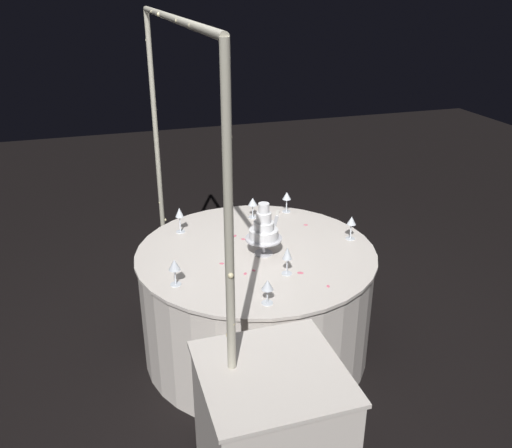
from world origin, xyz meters
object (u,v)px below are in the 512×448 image
Objects in this scene: wine_glass_1 at (351,222)px; cake_knife at (276,218)px; decorative_arch at (180,154)px; side_table at (271,439)px; wine_glass_0 at (267,286)px; wine_glass_5 at (175,266)px; main_table at (256,301)px; wine_glass_6 at (179,214)px; tiered_cake at (264,230)px; wine_glass_3 at (287,255)px; wine_glass_4 at (287,197)px; wine_glass_2 at (253,203)px.

wine_glass_1 is 0.57m from cake_knife.
decorative_arch is 1.05m from cake_knife.
side_table is 0.72m from wine_glass_0.
main_table is at bearing -64.27° from wine_glass_5.
wine_glass_6 is at bearing 4.24° from side_table.
decorative_arch is at bearing 83.52° from tiered_cake.
wine_glass_3 is 0.79m from cake_knife.
wine_glass_4 reaches higher than main_table.
wine_glass_3 reaches higher than wine_glass_0.
wine_glass_5 is at bearing 109.85° from tiered_cake.
wine_glass_4 is at bearing -20.07° from wine_glass_3.
wine_glass_6 is (0.41, -0.04, -0.53)m from decorative_arch.
wine_glass_6 is at bearing 15.48° from wine_glass_0.
wine_glass_3 is at bearing -24.25° from side_table.
wine_glass_5 reaches higher than cake_knife.
side_table is 2.33× the size of tiered_cake.
wine_glass_4 is at bearing -22.14° from side_table.
wine_glass_3 reaches higher than main_table.
side_table is at bearing -175.76° from wine_glass_6.
wine_glass_4 is at bearing -49.93° from wine_glass_5.
wine_glass_2 is 0.85× the size of wine_glass_6.
wine_glass_5 is at bearing 101.61° from wine_glass_1.
wine_glass_5 is (-0.78, 0.93, 0.00)m from wine_glass_4.
wine_glass_6 is (0.43, 1.02, 0.01)m from wine_glass_1.
main_table is 1.16m from side_table.
wine_glass_3 is (-0.82, 0.05, 0.01)m from wine_glass_2.
decorative_arch is 1.47× the size of main_table.
wine_glass_5 is at bearing 52.14° from wine_glass_0.
wine_glass_1 reaches higher than wine_glass_4.
wine_glass_1 is 0.92× the size of wine_glass_3.
wine_glass_5 is at bearing 130.07° from wine_glass_4.
main_table is 0.76m from wine_glass_5.
main_table is at bearing 30.11° from tiered_cake.
wine_glass_5 reaches higher than wine_glass_2.
wine_glass_6 reaches higher than wine_glass_0.
decorative_arch is 13.96× the size of wine_glass_1.
main_table is 0.70m from wine_glass_2.
decorative_arch reaches higher than wine_glass_5.
wine_glass_2 reaches higher than cake_knife.
side_table is (-1.13, -0.15, -1.00)m from decorative_arch.
tiered_cake reaches higher than wine_glass_4.
decorative_arch is 1.11m from wine_glass_4.
wine_glass_4 is at bearing -57.59° from decorative_arch.
wine_glass_6 is at bearing 91.73° from cake_knife.
wine_glass_2 reaches higher than main_table.
wine_glass_4 is 0.18m from cake_knife.
decorative_arch is 0.93m from wine_glass_2.
wine_glass_2 is 0.20m from cake_knife.
wine_glass_6 is (0.46, 0.43, -0.03)m from tiered_cake.
wine_glass_1 is at bearing -136.06° from wine_glass_2.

